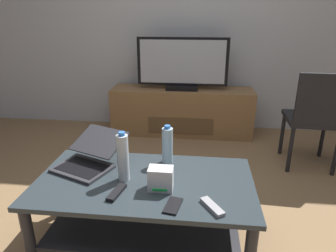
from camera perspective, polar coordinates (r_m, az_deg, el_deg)
name	(u,v)px	position (r m, az deg, el deg)	size (l,w,h in m)	color
ground_plane	(169,234)	(2.10, 0.21, -19.58)	(7.68, 7.68, 0.00)	olive
back_wall	(189,8)	(3.71, 4.05, 21.24)	(6.40, 0.12, 2.80)	silver
coffee_table	(145,200)	(1.86, -4.33, -13.65)	(1.25, 0.68, 0.45)	#2D383D
media_cabinet	(182,111)	(3.56, 2.60, 2.80)	(1.62, 0.42, 0.54)	olive
television	(182,65)	(3.42, 2.72, 11.36)	(1.00, 0.20, 0.57)	black
dining_chair	(315,116)	(2.95, 25.93, 1.77)	(0.46, 0.46, 0.90)	black
laptop	(90,157)	(1.97, -14.53, -5.66)	(0.45, 0.50, 0.18)	#333338
router_box	(161,179)	(1.67, -1.37, -9.86)	(0.13, 0.10, 0.13)	silver
water_bottle_near	(167,145)	(1.92, -0.12, -3.63)	(0.07, 0.07, 0.25)	silver
water_bottle_far	(123,158)	(1.74, -8.46, -5.89)	(0.07, 0.07, 0.30)	silver
cell_phone	(173,206)	(1.56, 0.94, -14.72)	(0.07, 0.14, 0.01)	black
tv_remote	(212,207)	(1.56, 8.33, -14.77)	(0.04, 0.16, 0.02)	#99999E
soundbar_remote	(117,192)	(1.68, -9.63, -12.18)	(0.04, 0.16, 0.02)	black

